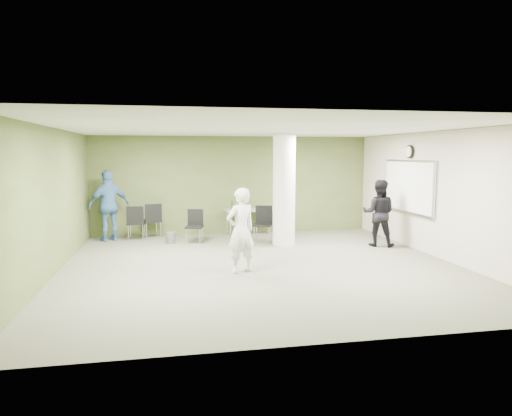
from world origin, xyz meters
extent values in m
plane|color=#4F4F3E|center=(0.00, 0.00, 0.00)|extent=(8.00, 8.00, 0.00)
plane|color=white|center=(0.00, 0.00, 2.80)|extent=(8.00, 8.00, 0.00)
cube|color=#485528|center=(0.00, 4.00, 1.40)|extent=(8.00, 2.80, 0.02)
cube|color=#485528|center=(-4.00, 0.00, 1.40)|extent=(0.02, 8.00, 2.80)
cube|color=#C0B59F|center=(4.00, 0.00, 1.40)|extent=(0.02, 8.00, 2.80)
cylinder|color=silver|center=(1.00, 2.00, 1.40)|extent=(0.56, 0.56, 2.80)
cube|color=silver|center=(3.93, 1.20, 1.50)|extent=(0.04, 2.30, 1.30)
cube|color=white|center=(3.91, 1.20, 1.50)|extent=(0.02, 2.20, 1.20)
cylinder|color=black|center=(3.93, 1.20, 2.35)|extent=(0.05, 0.32, 0.32)
cylinder|color=white|center=(3.90, 1.20, 2.35)|extent=(0.02, 0.26, 0.26)
cube|color=gray|center=(0.49, 3.55, 0.72)|extent=(1.58, 0.74, 0.04)
cylinder|color=silver|center=(-0.20, 3.25, 0.35)|extent=(0.04, 0.04, 0.70)
cylinder|color=silver|center=(1.20, 3.30, 0.35)|extent=(0.04, 0.04, 0.70)
cylinder|color=silver|center=(-0.22, 3.80, 0.35)|extent=(0.04, 0.04, 0.70)
cylinder|color=silver|center=(1.18, 3.85, 0.35)|extent=(0.04, 0.04, 0.70)
cylinder|color=#204918|center=(-0.11, 3.46, 0.87)|extent=(0.07, 0.07, 0.25)
cylinder|color=#B2B2B7|center=(0.02, 3.39, 0.83)|extent=(0.06, 0.06, 0.18)
cylinder|color=#4C4C4C|center=(-1.82, 2.77, 0.14)|extent=(0.25, 0.25, 0.28)
cube|color=black|center=(-2.71, 3.41, 0.45)|extent=(0.49, 0.49, 0.05)
cube|color=black|center=(-2.73, 3.20, 0.70)|extent=(0.44, 0.07, 0.45)
cylinder|color=silver|center=(-2.51, 3.59, 0.22)|extent=(0.02, 0.02, 0.43)
cylinder|color=silver|center=(-2.89, 3.61, 0.22)|extent=(0.02, 0.02, 0.43)
cylinder|color=silver|center=(-2.54, 3.21, 0.22)|extent=(0.02, 0.02, 0.43)
cylinder|color=silver|center=(-2.92, 3.23, 0.22)|extent=(0.02, 0.02, 0.43)
cube|color=black|center=(-2.33, 3.65, 0.47)|extent=(0.60, 0.60, 0.05)
cube|color=black|center=(-2.26, 3.44, 0.72)|extent=(0.44, 0.18, 0.47)
cylinder|color=silver|center=(-2.21, 3.90, 0.22)|extent=(0.02, 0.02, 0.44)
cylinder|color=silver|center=(-2.58, 3.77, 0.22)|extent=(0.02, 0.02, 0.44)
cylinder|color=silver|center=(-2.08, 3.53, 0.22)|extent=(0.02, 0.02, 0.44)
cylinder|color=silver|center=(-2.45, 3.40, 0.22)|extent=(0.02, 0.02, 0.44)
cube|color=black|center=(-1.22, 2.67, 0.42)|extent=(0.52, 0.52, 0.05)
cube|color=black|center=(-1.17, 2.86, 0.65)|extent=(0.41, 0.13, 0.42)
cylinder|color=silver|center=(-1.43, 2.54, 0.20)|extent=(0.02, 0.02, 0.40)
cylinder|color=silver|center=(-1.09, 2.46, 0.20)|extent=(0.02, 0.02, 0.40)
cylinder|color=silver|center=(-1.35, 2.88, 0.20)|extent=(0.02, 0.02, 0.40)
cylinder|color=silver|center=(-1.00, 2.80, 0.20)|extent=(0.02, 0.02, 0.40)
cube|color=black|center=(0.55, 2.47, 0.46)|extent=(0.60, 0.60, 0.05)
cube|color=black|center=(0.62, 2.67, 0.71)|extent=(0.43, 0.19, 0.46)
cylinder|color=silver|center=(0.30, 2.36, 0.22)|extent=(0.02, 0.02, 0.44)
cylinder|color=silver|center=(0.67, 2.23, 0.22)|extent=(0.02, 0.02, 0.44)
cylinder|color=silver|center=(0.44, 2.72, 0.22)|extent=(0.02, 0.02, 0.44)
cylinder|color=silver|center=(0.80, 2.59, 0.22)|extent=(0.02, 0.02, 0.44)
imported|color=silver|center=(-0.48, -0.48, 0.83)|extent=(0.71, 0.60, 1.65)
imported|color=black|center=(3.29, 1.44, 0.83)|extent=(1.01, 0.93, 1.66)
imported|color=teal|center=(-3.40, 3.40, 0.94)|extent=(1.19, 0.93, 1.88)
camera|label=1|loc=(-1.81, -9.05, 2.29)|focal=32.00mm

